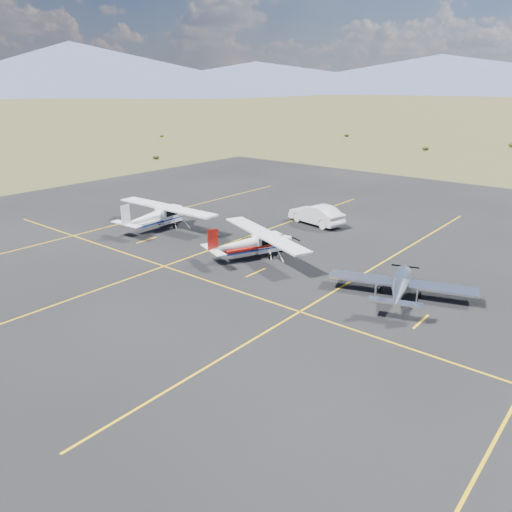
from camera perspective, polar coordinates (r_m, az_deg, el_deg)
ground at (r=31.00m, az=14.41°, el=-3.49°), size 1600.00×1600.00×0.00m
apron at (r=34.23m, az=3.83°, el=-0.69°), size 72.00×72.00×0.02m
aircraft_low_wing at (r=29.40m, az=16.19°, el=-3.08°), size 6.16×8.33×1.82m
aircraft_cessna at (r=34.67m, az=-0.37°, el=1.55°), size 7.01×9.58×2.49m
aircraft_plain at (r=42.32m, az=-11.17°, el=4.59°), size 6.27×10.47×2.66m
sedan at (r=43.36m, az=6.89°, el=4.74°), size 2.77×5.43×1.71m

